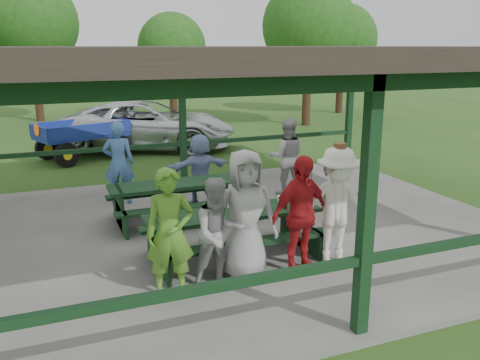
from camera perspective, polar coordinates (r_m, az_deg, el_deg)
name	(u,v)px	position (r m, az deg, el deg)	size (l,w,h in m)	color
ground	(240,232)	(9.47, -0.02, -5.87)	(90.00, 90.00, 0.00)	#2B5319
concrete_slab	(240,230)	(9.45, -0.02, -5.59)	(10.00, 8.00, 0.10)	slate
pavilion_structure	(240,57)	(8.86, -0.03, 13.66)	(10.60, 8.60, 3.24)	black
picnic_table_near	(233,228)	(8.02, -0.78, -5.37)	(2.76, 1.39, 0.75)	black
picnic_table_far	(184,196)	(9.76, -6.34, -1.75)	(2.78, 1.39, 0.75)	black
table_setting	(234,208)	(7.97, -0.67, -3.21)	(2.46, 0.45, 0.10)	white
contestant_green	(170,234)	(6.72, -7.86, -6.01)	(0.64, 0.42, 1.75)	#54932A
contestant_grey_left	(219,234)	(6.93, -2.40, -6.03)	(0.76, 0.59, 1.56)	#99999C
contestant_grey_mid	(245,215)	(7.17, 0.58, -3.96)	(0.92, 0.60, 1.88)	#9C9B9E
contestant_red	(301,215)	(7.43, 6.82, -3.89)	(1.03, 0.43, 1.76)	red
contestant_white_fedora	(337,207)	(7.73, 10.82, -2.99)	(1.28, 0.86, 1.89)	silver
spectator_lblue	(200,169)	(10.65, -4.53, 1.22)	(1.39, 0.44, 1.50)	#7C90BF
spectator_blue	(119,163)	(10.93, -13.45, 1.88)	(0.64, 0.42, 1.75)	#406AA8
spectator_grey	(287,157)	(11.32, 5.28, 2.60)	(0.84, 0.65, 1.73)	#99999C
pickup_truck	(148,125)	(17.26, -10.30, 6.10)	(2.64, 5.73, 1.59)	silver
farm_trailer	(82,139)	(16.11, -17.28, 4.40)	(3.53, 2.28, 1.24)	navy
tree_left	(31,23)	(25.06, -22.43, 16.01)	(4.08, 4.08, 6.38)	#331E14
tree_mid	(172,47)	(24.11, -7.67, 14.54)	(3.10, 3.10, 4.84)	#331E14
tree_right	(309,26)	(22.20, 7.74, 16.71)	(3.89, 3.89, 6.09)	#331E14
tree_far_right	(342,39)	(26.69, 11.41, 15.22)	(3.45, 3.45, 5.40)	#331E14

